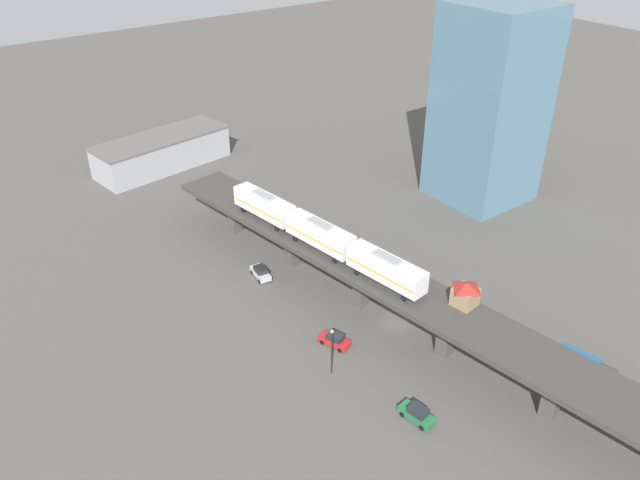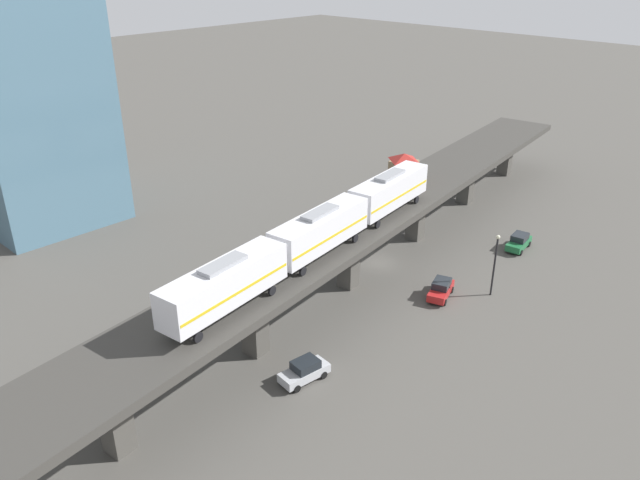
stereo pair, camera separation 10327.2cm
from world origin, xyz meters
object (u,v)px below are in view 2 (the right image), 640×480
(street_car_green, at_px, (519,242))
(street_car_silver, at_px, (305,371))
(subway_train, at_px, (320,230))
(office_tower, at_px, (25,83))
(delivery_truck, at_px, (411,179))
(street_lamp, at_px, (495,260))
(street_car_red, at_px, (441,289))
(signal_hut, at_px, (404,166))

(street_car_green, xyz_separation_m, street_car_silver, (0.98, 35.79, 0.00))
(subway_train, distance_m, office_tower, 44.99)
(delivery_truck, xyz_separation_m, street_lamp, (-24.66, 19.46, 2.35))
(street_car_red, bearing_deg, street_car_green, -91.47)
(street_car_red, relative_size, street_car_green, 1.03)
(street_car_silver, height_order, office_tower, office_tower)
(street_car_red, bearing_deg, office_tower, 20.51)
(street_car_red, xyz_separation_m, street_car_silver, (0.56, 19.63, 0.00))
(subway_train, relative_size, signal_hut, 10.31)
(street_car_red, height_order, office_tower, office_tower)
(subway_train, distance_m, signal_hut, 22.97)
(street_car_red, relative_size, street_car_silver, 1.03)
(street_car_red, relative_size, office_tower, 0.13)
(street_car_green, relative_size, street_lamp, 0.66)
(street_car_silver, relative_size, street_lamp, 0.66)
(office_tower, bearing_deg, street_lamp, -157.04)
(signal_hut, height_order, office_tower, office_tower)
(subway_train, xyz_separation_m, delivery_truck, (14.77, -35.20, -7.85))
(street_car_red, xyz_separation_m, street_lamp, (-3.61, -4.00, 3.17))
(delivery_truck, height_order, office_tower, office_tower)
(street_car_red, height_order, street_car_green, same)
(street_car_green, xyz_separation_m, office_tower, (50.35, 34.83, 17.06))
(street_car_silver, bearing_deg, office_tower, -1.11)
(street_car_red, height_order, delivery_truck, delivery_truck)
(street_car_red, height_order, street_lamp, street_lamp)
(signal_hut, xyz_separation_m, office_tower, (36.92, 28.88, 9.13))
(delivery_truck, bearing_deg, street_car_red, 131.91)
(street_lamp, bearing_deg, delivery_truck, -38.27)
(street_lamp, bearing_deg, street_car_green, -75.29)
(delivery_truck, relative_size, office_tower, 0.21)
(signal_hut, xyz_separation_m, street_lamp, (-16.61, 6.20, -4.77))
(street_car_red, bearing_deg, street_lamp, -132.03)
(subway_train, height_order, street_car_silver, subway_train)
(office_tower, bearing_deg, subway_train, -170.97)
(street_car_green, relative_size, delivery_truck, 0.61)
(signal_hut, height_order, delivery_truck, signal_hut)
(street_car_red, bearing_deg, delivery_truck, -48.09)
(street_car_red, bearing_deg, signal_hut, -38.11)
(delivery_truck, distance_m, street_lamp, 31.50)
(subway_train, xyz_separation_m, street_lamp, (-9.89, -15.75, -5.51))
(signal_hut, bearing_deg, subway_train, 107.03)
(signal_hut, relative_size, street_car_green, 0.78)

